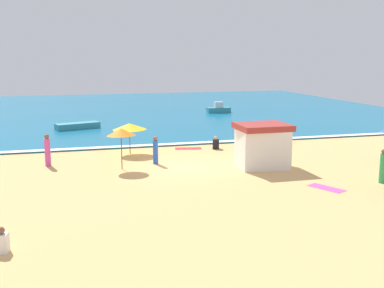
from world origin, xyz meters
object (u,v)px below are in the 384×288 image
(beachgoer_4, at_px, (216,143))
(beachgoer_6, at_px, (2,242))
(beachgoer_7, at_px, (156,150))
(lifeguard_cabana, at_px, (262,145))
(small_boat_0, at_px, (219,109))
(small_boat_1, at_px, (78,126))
(beachgoer_8, at_px, (48,151))
(beachgoer_2, at_px, (249,135))
(beachgoer_1, at_px, (383,167))
(beach_umbrella_4, at_px, (121,132))
(beach_umbrella_0, at_px, (129,127))

(beachgoer_4, bearing_deg, beachgoer_6, -129.48)
(beachgoer_4, bearing_deg, beachgoer_7, -144.95)
(lifeguard_cabana, bearing_deg, small_boat_0, 77.34)
(small_boat_0, bearing_deg, small_boat_1, -152.73)
(beachgoer_4, xyz_separation_m, beachgoer_8, (-10.55, -2.21, 0.50))
(beachgoer_4, bearing_deg, beachgoer_2, 12.08)
(beachgoer_7, relative_size, small_boat_0, 0.64)
(beachgoer_1, xyz_separation_m, beachgoer_4, (-5.16, 10.12, -0.43))
(beachgoer_2, xyz_separation_m, small_boat_1, (-11.14, 10.05, -0.39))
(beach_umbrella_4, height_order, beachgoer_4, beach_umbrella_4)
(beach_umbrella_0, distance_m, beachgoer_2, 8.33)
(beach_umbrella_4, distance_m, beachgoer_1, 13.35)
(lifeguard_cabana, distance_m, beachgoer_2, 6.32)
(beach_umbrella_4, xyz_separation_m, small_boat_0, (12.87, 22.26, -1.57))
(beachgoer_4, distance_m, small_boat_1, 13.63)
(small_boat_0, bearing_deg, lifeguard_cabana, -102.66)
(beachgoer_2, distance_m, small_boat_1, 15.01)
(beachgoer_2, bearing_deg, small_boat_0, 78.36)
(lifeguard_cabana, xyz_separation_m, beachgoer_7, (-5.54, 2.25, -0.45))
(small_boat_0, bearing_deg, beachgoer_2, -101.64)
(beach_umbrella_4, height_order, small_boat_0, beach_umbrella_4)
(beach_umbrella_0, distance_m, beachgoer_1, 14.80)
(beachgoer_1, xyz_separation_m, small_boat_1, (-13.73, 20.72, -0.46))
(beach_umbrella_4, relative_size, beachgoer_6, 2.68)
(small_boat_0, bearing_deg, beach_umbrella_4, -120.03)
(beach_umbrella_4, height_order, small_boat_1, beach_umbrella_4)
(beachgoer_8, bearing_deg, beachgoer_7, -10.18)
(beachgoer_4, bearing_deg, small_boat_0, 71.18)
(beachgoer_4, bearing_deg, small_boat_1, 128.97)
(beachgoer_1, height_order, beachgoer_8, beachgoer_8)
(beach_umbrella_0, height_order, beachgoer_1, beach_umbrella_0)
(beachgoer_1, bearing_deg, beachgoer_8, 153.27)
(beach_umbrella_0, xyz_separation_m, beachgoer_6, (-5.91, -14.00, -1.36))
(beach_umbrella_4, height_order, beachgoer_2, beach_umbrella_4)
(beach_umbrella_0, xyz_separation_m, beachgoer_8, (-4.87, -2.13, -0.86))
(beachgoer_4, xyz_separation_m, small_boat_1, (-8.57, 10.60, -0.02))
(beachgoer_1, bearing_deg, beachgoer_6, -166.71)
(beachgoer_7, distance_m, small_boat_1, 14.41)
(beachgoer_7, distance_m, beachgoer_8, 5.99)
(beachgoer_2, bearing_deg, beachgoer_8, -168.12)
(beachgoer_8, bearing_deg, small_boat_1, 81.24)
(beachgoer_1, height_order, beachgoer_6, beachgoer_1)
(beachgoer_2, height_order, small_boat_0, beachgoer_2)
(beachgoer_1, distance_m, beachgoer_6, 17.22)
(beach_umbrella_4, bearing_deg, lifeguard_cabana, -11.11)
(beach_umbrella_4, relative_size, beachgoer_1, 1.36)
(lifeguard_cabana, bearing_deg, beach_umbrella_4, 168.89)
(beach_umbrella_4, bearing_deg, beachgoer_6, -116.19)
(beachgoer_1, bearing_deg, lifeguard_cabana, 132.95)
(lifeguard_cabana, xyz_separation_m, beachgoer_8, (-11.43, 3.31, -0.36))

